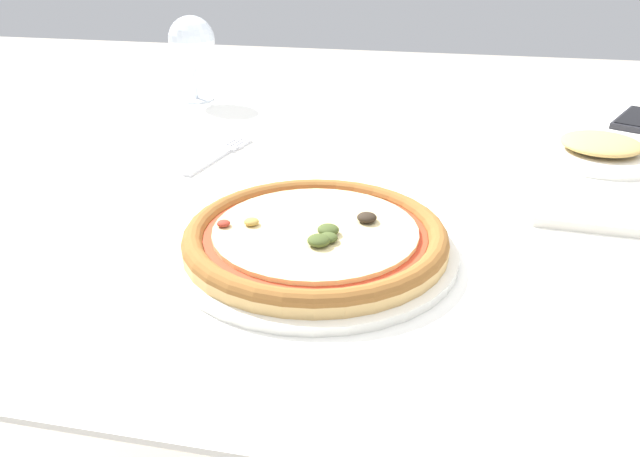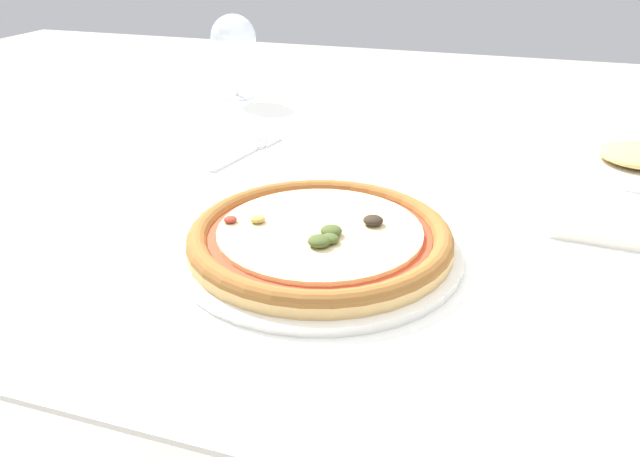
{
  "view_description": "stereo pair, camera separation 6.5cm",
  "coord_description": "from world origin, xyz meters",
  "px_view_note": "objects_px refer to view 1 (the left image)",
  "views": [
    {
      "loc": [
        -0.0,
        -0.8,
        1.07
      ],
      "look_at": [
        -0.12,
        -0.23,
        0.78
      ],
      "focal_mm": 35.0,
      "sensor_mm": 36.0,
      "label": 1
    },
    {
      "loc": [
        0.06,
        -0.79,
        1.07
      ],
      "look_at": [
        -0.12,
        -0.23,
        0.78
      ],
      "focal_mm": 35.0,
      "sensor_mm": 36.0,
      "label": 2
    }
  ],
  "objects_px": {
    "pizza_plate": "(320,239)",
    "fork": "(223,155)",
    "dining_table": "(437,235)",
    "wine_glass_far_left": "(194,41)",
    "side_plate": "(603,149)"
  },
  "relations": [
    {
      "from": "pizza_plate",
      "to": "fork",
      "type": "height_order",
      "value": "pizza_plate"
    },
    {
      "from": "pizza_plate",
      "to": "side_plate",
      "type": "relative_size",
      "value": 1.5
    },
    {
      "from": "dining_table",
      "to": "pizza_plate",
      "type": "height_order",
      "value": "pizza_plate"
    },
    {
      "from": "dining_table",
      "to": "side_plate",
      "type": "relative_size",
      "value": 7.04
    },
    {
      "from": "wine_glass_far_left",
      "to": "pizza_plate",
      "type": "bearing_deg",
      "value": -57.74
    },
    {
      "from": "dining_table",
      "to": "pizza_plate",
      "type": "relative_size",
      "value": 4.7
    },
    {
      "from": "fork",
      "to": "side_plate",
      "type": "bearing_deg",
      "value": 11.42
    },
    {
      "from": "fork",
      "to": "wine_glass_far_left",
      "type": "relative_size",
      "value": 1.06
    },
    {
      "from": "dining_table",
      "to": "wine_glass_far_left",
      "type": "height_order",
      "value": "wine_glass_far_left"
    },
    {
      "from": "wine_glass_far_left",
      "to": "fork",
      "type": "bearing_deg",
      "value": -62.61
    },
    {
      "from": "pizza_plate",
      "to": "side_plate",
      "type": "bearing_deg",
      "value": 47.28
    },
    {
      "from": "dining_table",
      "to": "pizza_plate",
      "type": "xyz_separation_m",
      "value": [
        -0.12,
        -0.23,
        0.1
      ]
    },
    {
      "from": "side_plate",
      "to": "dining_table",
      "type": "bearing_deg",
      "value": -147.33
    },
    {
      "from": "wine_glass_far_left",
      "to": "side_plate",
      "type": "relative_size",
      "value": 0.8
    },
    {
      "from": "dining_table",
      "to": "side_plate",
      "type": "bearing_deg",
      "value": 32.67
    }
  ]
}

